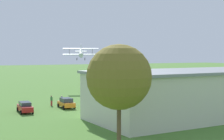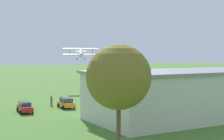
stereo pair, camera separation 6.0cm
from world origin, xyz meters
name	(u,v)px [view 2 (the right image)]	position (x,y,z in m)	size (l,w,h in m)	color
ground_plane	(119,90)	(0.00, 0.00, 0.00)	(400.00, 400.00, 0.00)	#47752D
hangar	(210,92)	(3.69, 36.28, 3.29)	(36.88, 15.25, 6.56)	beige
biplane	(81,53)	(8.62, -2.98, 9.04)	(8.74, 8.01, 3.83)	silver
car_silver	(224,94)	(-12.49, 22.04, 0.81)	(2.54, 4.88, 1.53)	#B7B7BC
car_orange	(66,103)	(20.46, 21.17, 0.85)	(2.02, 4.03, 1.65)	orange
car_red	(25,107)	(27.45, 22.60, 0.84)	(2.01, 4.72, 1.62)	red
person_walking_on_apron	(51,101)	(21.87, 17.54, 0.87)	(0.52, 0.52, 1.73)	#B23333
person_beside_truck	(62,100)	(19.85, 16.91, 0.78)	(0.47, 0.47, 1.57)	#72338C
tree_by_windsock	(119,77)	(24.41, 47.65, 6.75)	(5.93, 5.93, 9.73)	brown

